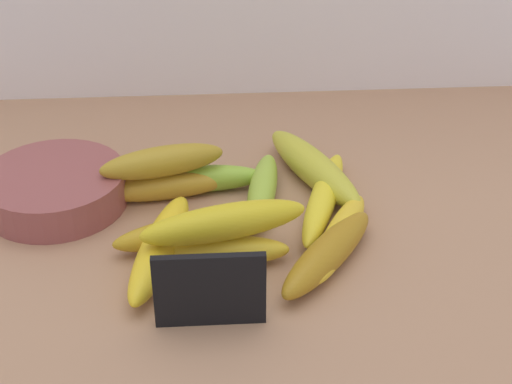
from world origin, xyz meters
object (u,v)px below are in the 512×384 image
(fruit_bowl, at_px, (55,189))
(banana_5, at_px, (160,247))
(banana_3, at_px, (314,168))
(banana_10, at_px, (162,161))
(banana_6, at_px, (328,253))
(chalkboard_sign, at_px, (210,292))
(banana_8, at_px, (324,198))
(banana_11, at_px, (224,222))
(banana_9, at_px, (263,189))
(banana_0, at_px, (339,237))
(banana_4, at_px, (164,187))
(banana_1, at_px, (194,230))
(banana_2, at_px, (200,179))
(banana_7, at_px, (221,251))

(fruit_bowl, xyz_separation_m, banana_5, (0.13, -0.13, -0.00))
(banana_3, bearing_deg, banana_10, -172.59)
(fruit_bowl, distance_m, banana_6, 0.35)
(chalkboard_sign, distance_m, banana_5, 0.12)
(banana_8, height_order, banana_11, banana_11)
(banana_9, bearing_deg, banana_0, -53.15)
(banana_3, xyz_separation_m, banana_11, (-0.12, -0.16, 0.03))
(banana_4, relative_size, banana_8, 0.80)
(banana_3, height_order, banana_6, banana_3)
(banana_4, relative_size, banana_10, 1.08)
(banana_5, bearing_deg, banana_4, 90.22)
(banana_1, xyz_separation_m, banana_11, (0.03, -0.04, 0.04))
(chalkboard_sign, bearing_deg, banana_8, 54.49)
(banana_8, xyz_separation_m, banana_11, (-0.12, -0.10, 0.04))
(banana_3, bearing_deg, banana_1, -141.21)
(banana_11, bearing_deg, banana_5, 175.41)
(banana_10, distance_m, banana_11, 0.15)
(banana_2, height_order, banana_6, banana_6)
(fruit_bowl, distance_m, banana_8, 0.33)
(fruit_bowl, distance_m, banana_7, 0.24)
(banana_1, relative_size, banana_5, 0.94)
(banana_1, relative_size, banana_6, 1.04)
(chalkboard_sign, relative_size, banana_10, 0.72)
(chalkboard_sign, distance_m, banana_4, 0.24)
(banana_2, height_order, banana_10, banana_10)
(banana_2, distance_m, banana_11, 0.16)
(banana_0, relative_size, banana_3, 0.86)
(fruit_bowl, height_order, banana_2, fruit_bowl)
(banana_9, bearing_deg, banana_3, 30.26)
(banana_1, distance_m, banana_10, 0.11)
(banana_2, bearing_deg, banana_1, -94.02)
(chalkboard_sign, relative_size, banana_4, 0.66)
(banana_1, bearing_deg, banana_9, 44.47)
(banana_5, distance_m, banana_11, 0.08)
(banana_3, xyz_separation_m, banana_6, (-0.01, -0.18, -0.00))
(banana_4, bearing_deg, banana_11, -62.45)
(banana_0, height_order, banana_5, banana_5)
(banana_6, bearing_deg, banana_7, 172.91)
(banana_7, bearing_deg, banana_5, 173.96)
(banana_2, height_order, banana_11, banana_11)
(banana_9, bearing_deg, banana_6, -66.00)
(banana_0, relative_size, banana_7, 1.17)
(chalkboard_sign, relative_size, fruit_bowl, 0.63)
(banana_4, height_order, banana_9, same)
(fruit_bowl, relative_size, banana_5, 0.88)
(banana_1, distance_m, banana_2, 0.11)
(banana_1, bearing_deg, banana_6, -20.55)
(banana_2, relative_size, banana_4, 0.97)
(banana_3, distance_m, banana_5, 0.24)
(banana_4, bearing_deg, banana_9, -6.68)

